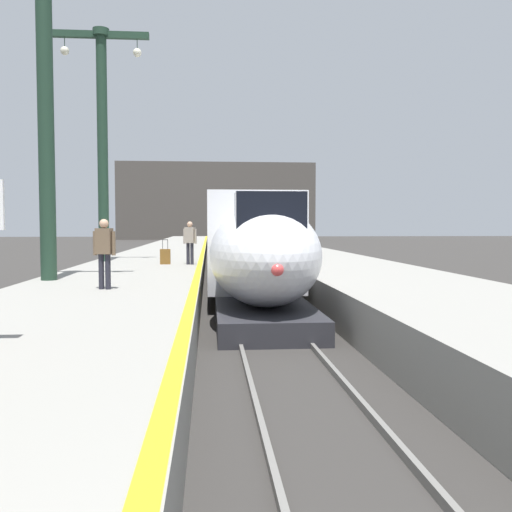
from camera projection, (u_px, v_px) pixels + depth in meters
platform_left at (149, 272)px, 24.89m from camera, size 4.80×110.00×1.05m
platform_right at (329, 271)px, 25.57m from camera, size 4.80×110.00×1.05m
platform_left_safety_stripe at (201, 260)px, 25.05m from camera, size 0.20×107.80×0.01m
rail_main_left at (222, 276)px, 27.93m from camera, size 0.08×110.00×0.12m
rail_main_right at (252, 276)px, 28.05m from camera, size 0.08×110.00×0.12m
highspeed_train_main at (226, 232)px, 47.73m from camera, size 2.92×74.42×3.60m
station_column_mid at (45, 71)px, 15.46m from camera, size 4.00×0.68×9.71m
station_column_far at (102, 124)px, 23.76m from camera, size 4.00×0.68×9.80m
passenger_near_edge at (190, 239)px, 21.98m from camera, size 0.53×0.35×1.69m
passenger_mid_platform at (104, 248)px, 13.44m from camera, size 0.55×0.31×1.69m
rolling_suitcase at (165, 257)px, 22.16m from camera, size 0.40×0.22×0.98m
terminus_back_wall at (217, 201)px, 101.74m from camera, size 36.00×2.00×14.00m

